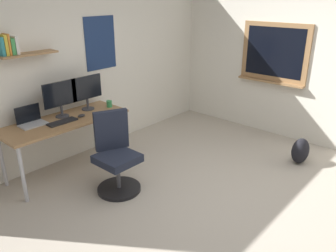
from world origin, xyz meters
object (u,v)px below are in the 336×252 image
at_px(coffee_mug, 109,104).
at_px(laptop, 31,120).
at_px(keyboard, 62,122).
at_px(backpack, 300,151).
at_px(monitor_secondary, 87,90).
at_px(office_chair, 116,158).
at_px(desk, 65,124).
at_px(monitor_primary, 60,97).
at_px(computer_mouse, 81,116).

bearing_deg(coffee_mug, laptop, 170.43).
bearing_deg(keyboard, coffee_mug, 3.66).
relative_size(laptop, backpack, 0.86).
bearing_deg(monitor_secondary, office_chair, -108.47).
bearing_deg(coffee_mug, office_chair, -125.93).
distance_m(office_chair, monitor_secondary, 1.13).
xyz_separation_m(desk, backpack, (2.25, -2.21, -0.48)).
bearing_deg(coffee_mug, monitor_primary, 168.80).
bearing_deg(office_chair, computer_mouse, 85.06).
bearing_deg(monitor_primary, keyboard, -123.60).
xyz_separation_m(desk, coffee_mug, (0.70, -0.03, 0.11)).
relative_size(desk, monitor_secondary, 3.45).
bearing_deg(computer_mouse, coffee_mug, 5.69).
distance_m(desk, coffee_mug, 0.71).
bearing_deg(desk, coffee_mug, -2.37).
bearing_deg(computer_mouse, backpack, -46.06).
height_order(coffee_mug, backpack, coffee_mug).
relative_size(office_chair, monitor_secondary, 2.05).
xyz_separation_m(laptop, coffee_mug, (1.06, -0.18, -0.01)).
height_order(laptop, keyboard, laptop).
bearing_deg(office_chair, backpack, -33.51).
relative_size(desk, monitor_primary, 3.45).
distance_m(office_chair, computer_mouse, 0.81).
height_order(desk, keyboard, keyboard).
height_order(computer_mouse, coffee_mug, coffee_mug).
bearing_deg(coffee_mug, computer_mouse, -174.31).
bearing_deg(coffee_mug, backpack, -54.58).
bearing_deg(keyboard, desk, 44.58).
bearing_deg(desk, computer_mouse, -21.56).
distance_m(monitor_secondary, backpack, 3.05).
height_order(monitor_secondary, keyboard, monitor_secondary).
xyz_separation_m(office_chair, monitor_primary, (-0.10, 0.91, 0.59)).
xyz_separation_m(keyboard, backpack, (2.33, -2.13, -0.56)).
relative_size(laptop, monitor_secondary, 0.67).
xyz_separation_m(desk, computer_mouse, (0.20, -0.08, 0.08)).
distance_m(desk, computer_mouse, 0.23).
height_order(desk, laptop, laptop).
relative_size(desk, keyboard, 4.33).
distance_m(monitor_primary, monitor_secondary, 0.40).
distance_m(laptop, coffee_mug, 1.08).
relative_size(laptop, keyboard, 0.84).
xyz_separation_m(coffee_mug, backpack, (1.55, -2.18, -0.59)).
bearing_deg(monitor_primary, backpack, -46.25).
xyz_separation_m(laptop, computer_mouse, (0.56, -0.23, -0.04)).
bearing_deg(monitor_secondary, backpack, -51.91).
height_order(keyboard, coffee_mug, coffee_mug).
distance_m(desk, office_chair, 0.86).
xyz_separation_m(monitor_secondary, backpack, (1.81, -2.31, -0.82)).
height_order(monitor_secondary, coffee_mug, monitor_secondary).
bearing_deg(desk, keyboard, -135.42).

